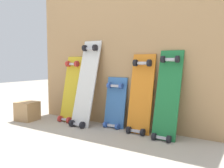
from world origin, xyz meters
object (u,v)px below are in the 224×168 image
(skateboard_white, at_px, (86,86))
(skateboard_blue, at_px, (115,106))
(skateboard_yellow, at_px, (71,92))
(skateboard_green, at_px, (167,98))
(wooden_crate, at_px, (27,111))
(skateboard_orange, at_px, (141,97))

(skateboard_white, bearing_deg, skateboard_blue, 14.87)
(skateboard_yellow, xyz_separation_m, skateboard_green, (1.13, -0.02, 0.02))
(skateboard_white, distance_m, wooden_crate, 0.77)
(skateboard_blue, height_order, wooden_crate, skateboard_blue)
(skateboard_orange, bearing_deg, skateboard_white, -174.89)
(skateboard_yellow, bearing_deg, skateboard_blue, 3.92)
(skateboard_white, relative_size, wooden_crate, 4.54)
(skateboard_blue, distance_m, skateboard_orange, 0.32)
(skateboard_blue, bearing_deg, skateboard_white, -165.13)
(skateboard_orange, xyz_separation_m, wooden_crate, (-1.29, -0.27, -0.23))
(skateboard_orange, bearing_deg, skateboard_yellow, -179.28)
(wooden_crate, bearing_deg, skateboard_orange, 11.71)
(skateboard_yellow, height_order, skateboard_blue, skateboard_yellow)
(skateboard_yellow, xyz_separation_m, skateboard_orange, (0.86, 0.01, 0.01))
(skateboard_yellow, distance_m, skateboard_blue, 0.58)
(skateboard_orange, distance_m, skateboard_green, 0.27)
(skateboard_yellow, xyz_separation_m, skateboard_blue, (0.56, 0.04, -0.11))
(skateboard_yellow, height_order, wooden_crate, skateboard_yellow)
(skateboard_yellow, relative_size, skateboard_green, 0.95)
(skateboard_white, height_order, skateboard_green, skateboard_white)
(skateboard_white, distance_m, skateboard_orange, 0.62)
(skateboard_yellow, distance_m, skateboard_green, 1.13)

